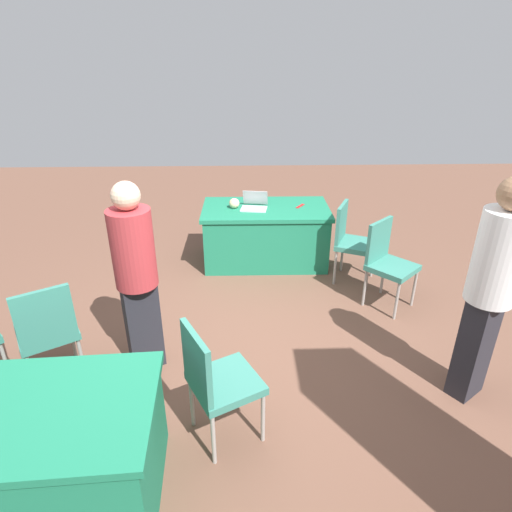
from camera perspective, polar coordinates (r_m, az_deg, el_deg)
ground_plane at (r=4.12m, az=-1.62°, el=-12.39°), size 14.40×14.40×0.00m
table_foreground at (r=5.60m, az=1.28°, el=2.90°), size 1.62×0.92×0.75m
table_mid_left at (r=3.10m, az=-28.16°, el=-22.59°), size 1.61×1.00×0.75m
chair_tucked_left at (r=5.17m, az=12.53°, el=2.34°), size 0.58×0.58×0.95m
chair_tucked_right at (r=3.84m, az=-26.12°, el=-8.67°), size 0.60×0.60×0.95m
chair_aisle at (r=3.02m, az=-5.41°, el=-15.89°), size 0.59×0.59×0.95m
chair_back_row at (r=4.76m, az=17.10°, el=-0.42°), size 0.62×0.62×0.95m
person_presenter at (r=3.58m, az=-15.71°, el=-1.95°), size 0.46×0.46×1.68m
person_attendee_standing at (r=3.55m, az=28.93°, el=-3.18°), size 0.47×0.47×1.81m
laptop_silver at (r=5.42m, az=-0.23°, el=6.77°), size 0.36×0.34×0.21m
yarn_ball at (r=5.43m, az=-2.92°, el=7.04°), size 0.13×0.13×0.13m
scissors_red at (r=5.54m, az=5.91°, el=6.64°), size 0.13×0.17×0.01m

